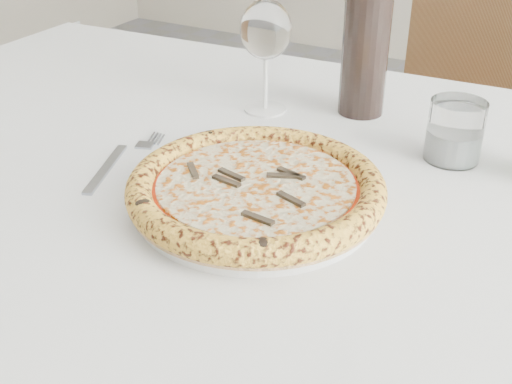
% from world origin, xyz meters
% --- Properties ---
extents(dining_table, '(1.63, 1.01, 0.76)m').
position_xyz_m(dining_table, '(0.12, 0.14, 0.68)').
color(dining_table, olive).
rests_on(dining_table, floor).
extents(chair_far, '(0.57, 0.57, 0.93)m').
position_xyz_m(chair_far, '(0.15, 0.93, 0.53)').
color(chair_far, olive).
rests_on(chair_far, floor).
extents(plate, '(0.29, 0.29, 0.02)m').
position_xyz_m(plate, '(0.12, 0.04, 0.76)').
color(plate, white).
rests_on(plate, dining_table).
extents(pizza, '(0.31, 0.31, 0.03)m').
position_xyz_m(pizza, '(0.12, 0.04, 0.78)').
color(pizza, tan).
rests_on(pizza, plate).
extents(fork, '(0.06, 0.20, 0.00)m').
position_xyz_m(fork, '(-0.10, 0.05, 0.76)').
color(fork, '#949AAC').
rests_on(fork, dining_table).
extents(wine_glass, '(0.08, 0.08, 0.18)m').
position_xyz_m(wine_glass, '(-0.02, 0.32, 0.89)').
color(wine_glass, white).
rests_on(wine_glass, dining_table).
extents(tumbler, '(0.08, 0.08, 0.09)m').
position_xyz_m(tumbler, '(0.30, 0.29, 0.79)').
color(tumbler, white).
rests_on(tumbler, dining_table).
extents(wine_bottle, '(0.07, 0.07, 0.30)m').
position_xyz_m(wine_bottle, '(0.12, 0.39, 0.88)').
color(wine_bottle, black).
rests_on(wine_bottle, dining_table).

